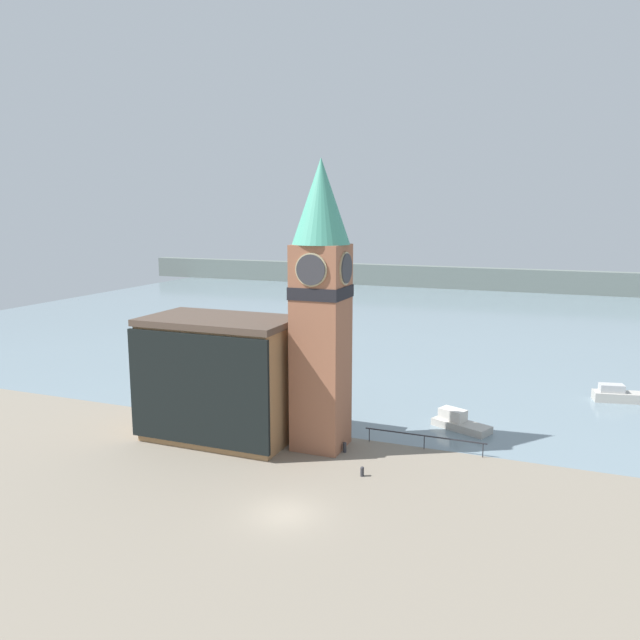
# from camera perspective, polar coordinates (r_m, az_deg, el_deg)

# --- Properties ---
(ground_plane) EXTENTS (160.00, 160.00, 0.00)m
(ground_plane) POSITION_cam_1_polar(r_m,az_deg,el_deg) (38.64, -3.27, -17.30)
(ground_plane) COLOR gray
(water) EXTENTS (160.00, 120.00, 0.00)m
(water) POSITION_cam_1_polar(r_m,az_deg,el_deg) (107.00, 13.50, 0.15)
(water) COLOR gray
(water) RESTS_ON ground_plane
(far_shoreline) EXTENTS (180.00, 3.00, 5.00)m
(far_shoreline) POSITION_cam_1_polar(r_m,az_deg,el_deg) (146.05, 15.82, 3.60)
(far_shoreline) COLOR slate
(far_shoreline) RESTS_ON water
(pier_railing) EXTENTS (9.22, 0.08, 1.09)m
(pier_railing) POSITION_cam_1_polar(r_m,az_deg,el_deg) (48.20, 9.52, -10.52)
(pier_railing) COLOR #232328
(pier_railing) RESTS_ON ground_plane
(clock_tower) EXTENTS (4.21, 4.21, 21.41)m
(clock_tower) POSITION_cam_1_polar(r_m,az_deg,el_deg) (45.54, 0.10, 2.00)
(clock_tower) COLOR #935B42
(clock_tower) RESTS_ON ground_plane
(pier_building) EXTENTS (11.73, 6.97, 9.61)m
(pier_building) POSITION_cam_1_polar(r_m,az_deg,el_deg) (49.40, -9.15, -5.27)
(pier_building) COLOR #9E754C
(pier_building) RESTS_ON ground_plane
(boat_near) EXTENTS (5.11, 3.53, 1.53)m
(boat_near) POSITION_cam_1_polar(r_m,az_deg,el_deg) (53.16, 12.56, -9.10)
(boat_near) COLOR #B7B2A8
(boat_near) RESTS_ON water
(boat_far) EXTENTS (5.13, 2.59, 1.63)m
(boat_far) POSITION_cam_1_polar(r_m,az_deg,el_deg) (65.36, 25.67, -6.20)
(boat_far) COLOR #B7B2A8
(boat_far) RESTS_ON water
(mooring_bollard_near) EXTENTS (0.27, 0.27, 0.69)m
(mooring_bollard_near) POSITION_cam_1_polar(r_m,az_deg,el_deg) (43.36, 3.88, -13.60)
(mooring_bollard_near) COLOR #2D2D33
(mooring_bollard_near) RESTS_ON ground_plane
(mooring_bollard_far) EXTENTS (0.29, 0.29, 0.79)m
(mooring_bollard_far) POSITION_cam_1_polar(r_m,az_deg,el_deg) (47.22, 2.26, -11.49)
(mooring_bollard_far) COLOR #2D2D33
(mooring_bollard_far) RESTS_ON ground_plane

